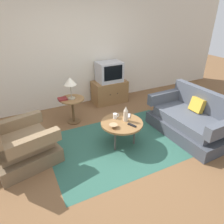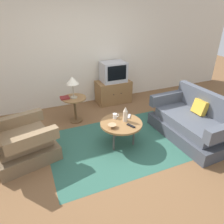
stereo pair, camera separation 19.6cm
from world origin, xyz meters
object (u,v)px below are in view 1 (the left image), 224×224
at_px(couch, 191,120).
at_px(book, 62,99).
at_px(tv_remote_dark, 132,125).
at_px(tv_stand, 109,92).
at_px(tv_remote_silver, 129,116).
at_px(coffee_table, 122,124).
at_px(vase, 126,114).
at_px(bowl, 113,126).
at_px(side_table, 73,105).
at_px(mug, 115,116).
at_px(television, 109,72).
at_px(armchair, 20,146).
at_px(table_lamp, 70,82).

height_order(couch, book, couch).
distance_m(tv_remote_dark, book, 1.60).
relative_size(tv_stand, tv_remote_silver, 5.76).
distance_m(coffee_table, vase, 0.19).
distance_m(bowl, tv_remote_silver, 0.48).
xyz_separation_m(vase, bowl, (-0.30, -0.10, -0.11)).
height_order(tv_remote_dark, tv_remote_silver, same).
bearing_deg(book, side_table, -7.36).
relative_size(vase, mug, 2.32).
xyz_separation_m(coffee_table, television, (0.62, 1.78, 0.40)).
distance_m(couch, side_table, 2.42).
distance_m(vase, bowl, 0.33).
bearing_deg(armchair, coffee_table, 67.23).
bearing_deg(armchair, tv_remote_dark, 62.27).
bearing_deg(tv_remote_dark, armchair, -126.56).
distance_m(tv_stand, table_lamp, 1.47).
height_order(vase, bowl, vase).
bearing_deg(tv_stand, vase, -106.93).
height_order(couch, tv_remote_silver, couch).
bearing_deg(couch, tv_stand, 18.35).
xyz_separation_m(tv_stand, television, (0.00, 0.01, 0.53)).
xyz_separation_m(coffee_table, table_lamp, (-0.55, 1.15, 0.51)).
height_order(television, table_lamp, television).
height_order(coffee_table, tv_stand, tv_stand).
distance_m(armchair, couch, 3.11).
height_order(armchair, bowl, armchair).
distance_m(bowl, book, 1.38).
bearing_deg(tv_stand, couch, -70.10).
relative_size(couch, side_table, 2.85).
distance_m(coffee_table, tv_stand, 1.89).
bearing_deg(side_table, vase, -60.82).
xyz_separation_m(armchair, vase, (1.76, -0.27, 0.29)).
distance_m(armchair, table_lamp, 1.55).
bearing_deg(bowl, television, 65.96).
distance_m(mug, tv_remote_dark, 0.39).
xyz_separation_m(couch, television, (-0.75, 2.09, 0.52)).
xyz_separation_m(side_table, bowl, (0.34, -1.24, 0.07)).
xyz_separation_m(side_table, vase, (0.63, -1.14, 0.18)).
relative_size(television, bowl, 4.14).
bearing_deg(television, tv_remote_silver, -103.57).
height_order(couch, bowl, couch).
xyz_separation_m(coffee_table, side_table, (-0.55, 1.16, -0.01)).
height_order(television, vase, television).
distance_m(vase, mug, 0.22).
bearing_deg(book, bowl, -65.79).
relative_size(armchair, bowl, 7.57).
height_order(tv_stand, table_lamp, table_lamp).
relative_size(vase, tv_remote_silver, 1.87).
xyz_separation_m(television, table_lamp, (-1.17, -0.63, 0.11)).
height_order(side_table, tv_remote_dark, side_table).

